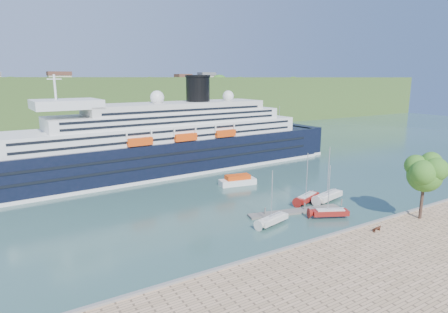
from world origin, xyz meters
TOP-DOWN VIEW (x-y plane):
  - ground at (0.00, 0.00)m, footprint 400.00×400.00m
  - far_hillside at (0.00, 145.00)m, footprint 400.00×50.00m
  - quay_coping at (0.00, -0.20)m, footprint 220.00×0.50m
  - cruise_ship at (-9.58, 51.73)m, footprint 110.02×20.86m
  - park_bench at (3.82, -2.52)m, footprint 1.45×0.66m
  - promenade_tree at (14.51, -2.82)m, footprint 7.24×7.24m
  - floating_pontoon at (0.51, 11.98)m, footprint 17.66×6.10m
  - sailboat_white_near at (-6.46, 9.55)m, footprint 7.11×3.51m
  - sailboat_red at (4.05, 6.94)m, footprint 7.02×4.77m
  - sailboat_white_far at (10.43, 13.41)m, footprint 8.35×4.05m
  - tender_launch at (1.40, 32.21)m, footprint 8.78×4.26m
  - sailboat_extra at (6.30, 15.02)m, footprint 7.57×4.35m

SIDE VIEW (x-z plane):
  - ground at x=0.00m, z-range 0.00..0.00m
  - floating_pontoon at x=0.51m, z-range 0.00..0.39m
  - quay_coping at x=0.00m, z-range 1.00..1.30m
  - tender_launch at x=1.40m, z-range 0.00..2.33m
  - park_bench at x=3.82m, z-range 1.00..1.91m
  - sailboat_white_near at x=-6.46m, z-range 0.00..8.86m
  - sailboat_red at x=4.05m, z-range 0.00..8.90m
  - sailboat_extra at x=6.30m, z-range 0.00..9.45m
  - sailboat_white_far at x=10.43m, z-range 0.00..10.39m
  - promenade_tree at x=14.51m, z-range 1.00..13.00m
  - far_hillside at x=0.00m, z-range 0.00..24.00m
  - cruise_ship at x=-9.58m, z-range 0.00..24.57m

